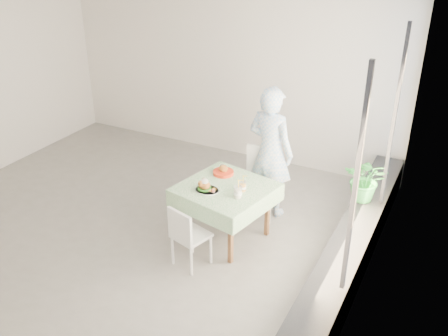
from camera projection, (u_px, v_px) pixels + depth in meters
The scene contains 15 objects.
floor at pixel (146, 216), 6.92m from camera, with size 6.00×6.00×0.00m, color slate.
ceiling at pixel (128, 7), 5.67m from camera, with size 6.00×6.00×0.00m, color white.
wall_back at pixel (227, 74), 8.28m from camera, with size 6.00×0.02×2.80m, color white.
wall_right at pixel (379, 171), 5.07m from camera, with size 0.02×5.00×2.80m, color white.
window_pane at pixel (380, 148), 4.97m from camera, with size 0.01×4.80×2.18m, color #D1E0F9.
window_ledge at pixel (347, 258), 5.66m from camera, with size 0.40×4.80×0.50m, color black.
cafe_table at pixel (226, 206), 6.27m from camera, with size 1.23×1.23×0.74m.
chair_far at pixel (259, 195), 6.85m from camera, with size 0.53×0.53×0.96m.
chair_near at pixel (191, 247), 5.86m from camera, with size 0.46×0.46×0.79m.
diner at pixel (270, 152), 6.66m from camera, with size 0.66×0.44×1.82m, color #98C7F4.
main_dish at pixel (206, 187), 6.03m from camera, with size 0.30×0.30×0.16m.
juice_cup_orange at pixel (243, 187), 6.02m from camera, with size 0.09×0.09×0.26m.
juice_cup_lemonade at pixel (238, 193), 5.87m from camera, with size 0.10×0.10×0.29m.
second_dish at pixel (223, 171), 6.43m from camera, with size 0.27×0.27×0.13m.
potted_plant at pixel (366, 179), 6.21m from camera, with size 0.52×0.45×0.58m, color #287936.
Camera 1 is at (3.66, -4.74, 3.69)m, focal length 40.00 mm.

